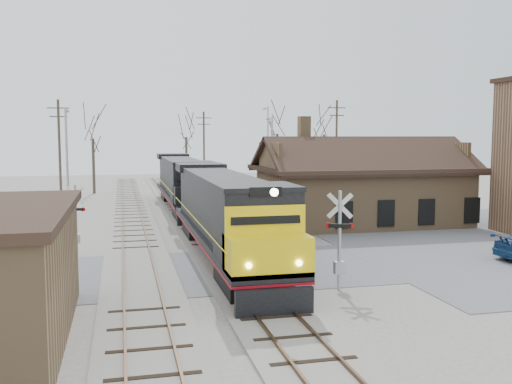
% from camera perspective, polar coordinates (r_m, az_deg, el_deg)
% --- Properties ---
extents(ground, '(140.00, 140.00, 0.00)m').
position_cam_1_polar(ground, '(28.07, -2.30, -7.71)').
color(ground, '#A5A095').
rests_on(ground, ground).
extents(road, '(60.00, 9.00, 0.03)m').
position_cam_1_polar(road, '(28.07, -2.30, -7.68)').
color(road, '#5C5C61').
rests_on(road, ground).
extents(parking_lot, '(22.00, 26.00, 0.03)m').
position_cam_1_polar(parking_lot, '(39.11, 23.38, -4.33)').
color(parking_lot, '#5C5C61').
rests_on(parking_lot, ground).
extents(track_main, '(3.40, 90.00, 0.24)m').
position_cam_1_polar(track_main, '(42.62, -6.17, -3.03)').
color(track_main, '#A5A095').
rests_on(track_main, ground).
extents(track_siding, '(3.40, 90.00, 0.24)m').
position_cam_1_polar(track_siding, '(42.31, -12.24, -3.20)').
color(track_siding, '#A5A095').
rests_on(track_siding, ground).
extents(depot, '(15.20, 9.31, 7.90)m').
position_cam_1_polar(depot, '(42.65, 10.51, 0.08)').
color(depot, '#916F4B').
rests_on(depot, ground).
extents(locomotive_lead, '(3.10, 20.76, 4.61)m').
position_cam_1_polar(locomotive_lead, '(29.57, -3.07, -2.26)').
color(locomotive_lead, black).
rests_on(locomotive_lead, ground).
extents(locomotive_trailing, '(3.10, 20.76, 4.36)m').
position_cam_1_polar(locomotive_trailing, '(50.29, -7.35, 0.99)').
color(locomotive_trailing, black).
rests_on(locomotive_trailing, ground).
extents(crossbuck_near, '(1.16, 0.47, 4.21)m').
position_cam_1_polar(crossbuck_near, '(24.26, 8.34, -5.15)').
color(crossbuck_near, '#A5A8AD').
rests_on(crossbuck_near, ground).
extents(crossbuck_far, '(1.06, 0.42, 3.82)m').
position_cam_1_polar(crossbuck_far, '(32.72, -17.56, -2.83)').
color(crossbuck_far, '#A5A8AD').
rests_on(crossbuck_far, ground).
extents(streetlight_a, '(0.25, 2.04, 8.54)m').
position_cam_1_polar(streetlight_a, '(45.53, -18.37, 3.26)').
color(streetlight_a, '#A5A8AD').
rests_on(streetlight_a, ground).
extents(streetlight_b, '(0.25, 2.04, 8.21)m').
position_cam_1_polar(streetlight_b, '(52.83, 1.57, 3.66)').
color(streetlight_b, '#A5A8AD').
rests_on(streetlight_b, ground).
extents(streetlight_c, '(0.25, 2.04, 9.53)m').
position_cam_1_polar(streetlight_c, '(61.12, 1.16, 4.57)').
color(streetlight_c, '#A5A8AD').
rests_on(streetlight_c, ground).
extents(utility_pole_a, '(2.00, 0.24, 9.86)m').
position_cam_1_polar(utility_pole_a, '(57.23, -19.05, 4.03)').
color(utility_pole_a, '#382D23').
rests_on(utility_pole_a, ground).
extents(utility_pole_b, '(2.00, 0.24, 9.51)m').
position_cam_1_polar(utility_pole_b, '(73.21, -5.22, 4.47)').
color(utility_pole_b, '#382D23').
rests_on(utility_pole_b, ground).
extents(utility_pole_c, '(2.00, 0.24, 10.18)m').
position_cam_1_polar(utility_pole_c, '(60.92, 8.04, 4.52)').
color(utility_pole_c, '#382D23').
rests_on(utility_pole_c, ground).
extents(tree_b, '(4.10, 4.10, 10.04)m').
position_cam_1_polar(tree_b, '(66.28, -16.03, 6.02)').
color(tree_b, '#382D23').
rests_on(tree_b, ground).
extents(tree_c, '(4.19, 4.19, 10.27)m').
position_cam_1_polar(tree_c, '(76.21, -7.01, 6.25)').
color(tree_c, '#382D23').
rests_on(tree_c, ground).
extents(tree_d, '(4.46, 4.46, 10.93)m').
position_cam_1_polar(tree_d, '(68.67, 2.14, 6.75)').
color(tree_d, '#382D23').
rests_on(tree_d, ground).
extents(tree_e, '(4.40, 4.40, 10.78)m').
position_cam_1_polar(tree_e, '(69.35, 6.83, 6.62)').
color(tree_e, '#382D23').
rests_on(tree_e, ground).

